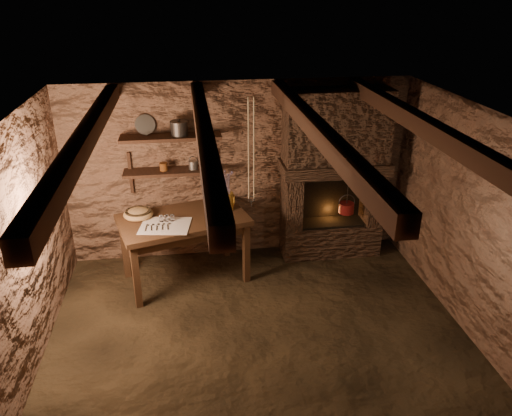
{
  "coord_description": "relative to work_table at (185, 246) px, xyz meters",
  "views": [
    {
      "loc": [
        -0.65,
        -4.23,
        3.52
      ],
      "look_at": [
        0.08,
        0.9,
        1.15
      ],
      "focal_mm": 35.0,
      "sensor_mm": 36.0,
      "label": 1
    }
  ],
  "objects": [
    {
      "name": "rusty_tin",
      "position": [
        -0.21,
        0.49,
        0.9
      ],
      "size": [
        0.13,
        0.13,
        0.1
      ],
      "primitive_type": "cylinder",
      "rotation": [
        0.0,
        0.0,
        -0.34
      ],
      "color": "#5D3012",
      "rests_on": "shelf_lower"
    },
    {
      "name": "shelf_upper",
      "position": [
        -0.09,
        0.49,
        1.28
      ],
      "size": [
        1.25,
        0.3,
        0.04
      ],
      "primitive_type": "cube",
      "color": "black",
      "rests_on": "back_wall"
    },
    {
      "name": "work_table",
      "position": [
        0.0,
        0.0,
        0.0
      ],
      "size": [
        1.71,
        1.25,
        0.87
      ],
      "rotation": [
        0.0,
        0.0,
        0.27
      ],
      "color": "#362113",
      "rests_on": "floor"
    },
    {
      "name": "small_kettle",
      "position": [
        0.17,
        0.49,
        0.9
      ],
      "size": [
        0.19,
        0.17,
        0.17
      ],
      "primitive_type": null,
      "rotation": [
        0.0,
        0.0,
        0.37
      ],
      "color": "#969691",
      "rests_on": "shelf_lower"
    },
    {
      "name": "stoneware_jug",
      "position": [
        0.57,
        0.16,
        0.62
      ],
      "size": [
        0.19,
        0.19,
        0.52
      ],
      "rotation": [
        0.0,
        0.0,
        0.37
      ],
      "color": "#8B5D1B",
      "rests_on": "work_table"
    },
    {
      "name": "ceiling",
      "position": [
        0.76,
        -1.35,
        1.93
      ],
      "size": [
        4.5,
        4.0,
        0.04
      ],
      "primitive_type": "cube",
      "color": "black",
      "rests_on": "back_wall"
    },
    {
      "name": "beam_mid_right",
      "position": [
        1.26,
        -1.35,
        1.84
      ],
      "size": [
        0.14,
        3.95,
        0.16
      ],
      "primitive_type": "cube",
      "color": "black",
      "rests_on": "ceiling"
    },
    {
      "name": "iron_stockpot",
      "position": [
        0.02,
        0.49,
        1.38
      ],
      "size": [
        0.24,
        0.24,
        0.16
      ],
      "primitive_type": "cylinder",
      "rotation": [
        0.0,
        0.0,
        -0.14
      ],
      "color": "#302D2A",
      "rests_on": "shelf_upper"
    },
    {
      "name": "beam_far_right",
      "position": [
        2.26,
        -1.35,
        1.84
      ],
      "size": [
        0.14,
        3.95,
        0.16
      ],
      "primitive_type": "cube",
      "color": "black",
      "rests_on": "ceiling"
    },
    {
      "name": "floor",
      "position": [
        0.76,
        -1.35,
        -0.47
      ],
      "size": [
        4.5,
        4.5,
        0.0
      ],
      "primitive_type": "plane",
      "color": "black",
      "rests_on": "ground"
    },
    {
      "name": "pewter_cutlery_row",
      "position": [
        -0.21,
        -0.22,
        0.42
      ],
      "size": [
        0.51,
        0.26,
        0.01
      ],
      "primitive_type": null,
      "rotation": [
        0.0,
        0.0,
        -0.16
      ],
      "color": "gray",
      "rests_on": "linen_cloth"
    },
    {
      "name": "wooden_bowl",
      "position": [
        -0.54,
        0.09,
        0.45
      ],
      "size": [
        0.37,
        0.37,
        0.13
      ],
      "primitive_type": "ellipsoid",
      "rotation": [
        0.0,
        0.0,
        0.03
      ],
      "color": "olive",
      "rests_on": "work_table"
    },
    {
      "name": "hanging_ropes",
      "position": [
        0.81,
        -0.3,
        1.33
      ],
      "size": [
        0.08,
        0.08,
        1.2
      ],
      "primitive_type": null,
      "color": "beige",
      "rests_on": "ceiling"
    },
    {
      "name": "left_wall",
      "position": [
        -1.49,
        -1.35,
        0.73
      ],
      "size": [
        0.04,
        4.0,
        2.4
      ],
      "primitive_type": "cube",
      "color": "brown",
      "rests_on": "floor"
    },
    {
      "name": "beam_mid_left",
      "position": [
        0.26,
        -1.35,
        1.84
      ],
      "size": [
        0.14,
        3.95,
        0.16
      ],
      "primitive_type": "cube",
      "color": "black",
      "rests_on": "ceiling"
    },
    {
      "name": "drinking_glasses",
      "position": [
        -0.19,
        -0.09,
        0.45
      ],
      "size": [
        0.19,
        0.06,
        0.07
      ],
      "primitive_type": null,
      "color": "silver",
      "rests_on": "linen_cloth"
    },
    {
      "name": "back_wall",
      "position": [
        0.76,
        0.65,
        0.73
      ],
      "size": [
        4.5,
        0.04,
        2.4
      ],
      "primitive_type": "cube",
      "color": "brown",
      "rests_on": "floor"
    },
    {
      "name": "beam_far_left",
      "position": [
        -0.74,
        -1.35,
        1.84
      ],
      "size": [
        0.14,
        3.95,
        0.16
      ],
      "primitive_type": "cube",
      "color": "black",
      "rests_on": "ceiling"
    },
    {
      "name": "hearth",
      "position": [
        2.01,
        0.42,
        0.76
      ],
      "size": [
        1.43,
        0.51,
        2.3
      ],
      "color": "#312118",
      "rests_on": "floor"
    },
    {
      "name": "shelf_lower",
      "position": [
        -0.09,
        0.49,
        0.83
      ],
      "size": [
        1.25,
        0.3,
        0.04
      ],
      "primitive_type": "cube",
      "color": "black",
      "rests_on": "back_wall"
    },
    {
      "name": "red_pot",
      "position": [
        2.2,
        0.37,
        0.23
      ],
      "size": [
        0.23,
        0.21,
        0.54
      ],
      "rotation": [
        0.0,
        0.0,
        0.01
      ],
      "color": "maroon",
      "rests_on": "hearth"
    },
    {
      "name": "linen_cloth",
      "position": [
        -0.21,
        -0.2,
        0.41
      ],
      "size": [
        0.64,
        0.55,
        0.01
      ],
      "primitive_type": "cube",
      "rotation": [
        0.0,
        0.0,
        -0.16
      ],
      "color": "silver",
      "rests_on": "work_table"
    },
    {
      "name": "right_wall",
      "position": [
        3.01,
        -1.35,
        0.73
      ],
      "size": [
        0.04,
        4.0,
        2.4
      ],
      "primitive_type": "cube",
      "color": "brown",
      "rests_on": "floor"
    },
    {
      "name": "tin_pan",
      "position": [
        -0.4,
        0.59,
        1.42
      ],
      "size": [
        0.27,
        0.18,
        0.25
      ],
      "primitive_type": "cylinder",
      "rotation": [
        1.26,
        0.0,
        0.29
      ],
      "color": "#969691",
      "rests_on": "shelf_upper"
    },
    {
      "name": "front_wall",
      "position": [
        0.76,
        -3.35,
        0.73
      ],
      "size": [
        4.5,
        0.04,
        2.4
      ],
      "primitive_type": "cube",
      "color": "brown",
      "rests_on": "floor"
    }
  ]
}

